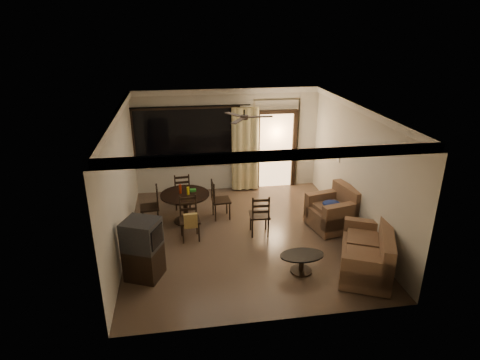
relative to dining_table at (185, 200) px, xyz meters
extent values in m
plane|color=#7F6651|center=(1.24, -0.89, -0.56)|extent=(5.50, 5.50, 0.00)
plane|color=beige|center=(1.24, 1.86, 0.84)|extent=(5.00, 0.00, 5.00)
plane|color=beige|center=(1.24, -3.64, 0.84)|extent=(5.00, 0.00, 5.00)
plane|color=beige|center=(-1.26, -0.89, 0.84)|extent=(0.00, 5.50, 5.50)
plane|color=beige|center=(3.74, -0.89, 0.84)|extent=(0.00, 5.50, 5.50)
plane|color=white|center=(1.24, -0.89, 2.24)|extent=(5.50, 5.50, 0.00)
cube|color=black|center=(0.14, 1.83, 1.02)|extent=(2.70, 0.04, 1.45)
cylinder|color=black|center=(0.24, 1.74, 1.82)|extent=(3.20, 0.03, 0.03)
cube|color=#FFC684|center=(2.59, 1.82, 0.49)|extent=(0.91, 0.03, 2.08)
cube|color=white|center=(3.72, 0.16, 0.74)|extent=(0.02, 0.18, 0.12)
cylinder|color=black|center=(1.24, -0.89, 2.18)|extent=(0.03, 0.03, 0.12)
cylinder|color=black|center=(1.24, -0.89, 2.09)|extent=(0.16, 0.16, 0.08)
cylinder|color=black|center=(0.00, 0.00, 0.13)|extent=(1.13, 1.13, 0.04)
cylinder|color=black|center=(0.00, 0.00, -0.21)|extent=(0.11, 0.11, 0.66)
cylinder|color=black|center=(0.00, 0.00, -0.54)|extent=(0.56, 0.56, 0.03)
cylinder|color=maroon|center=(-0.10, 0.04, 0.26)|extent=(0.06, 0.06, 0.22)
cylinder|color=gold|center=(0.08, -0.04, 0.24)|extent=(0.06, 0.06, 0.18)
cube|color=#257D26|center=(0.20, 0.13, 0.17)|extent=(0.14, 0.10, 0.05)
cube|color=black|center=(-0.81, -0.07, -0.11)|extent=(0.45, 0.45, 0.04)
cube|color=black|center=(0.85, 0.07, -0.11)|extent=(0.45, 0.45, 0.04)
cube|color=black|center=(0.07, -0.85, -0.11)|extent=(0.45, 0.45, 0.04)
cube|color=tan|center=(0.08, -1.08, -0.01)|extent=(0.29, 0.10, 0.32)
cube|color=black|center=(-0.07, 0.80, -0.11)|extent=(0.45, 0.45, 0.04)
cube|color=black|center=(-0.81, -2.12, -0.25)|extent=(0.77, 0.74, 0.61)
cube|color=black|center=(-0.81, -2.12, 0.32)|extent=(0.77, 0.74, 0.54)
cube|color=black|center=(-0.53, -2.24, 0.32)|extent=(0.19, 0.41, 0.37)
cube|color=#482E21|center=(3.29, -2.53, -0.33)|extent=(1.47, 1.85, 0.41)
cube|color=#482E21|center=(3.59, -2.67, 0.00)|extent=(0.87, 1.57, 0.66)
cube|color=#482E21|center=(2.98, -3.19, -0.13)|extent=(0.87, 0.53, 0.51)
cube|color=#482E21|center=(3.59, -1.87, -0.13)|extent=(0.87, 0.53, 0.51)
cube|color=#482E21|center=(3.24, -2.51, -0.10)|extent=(1.15, 1.56, 0.12)
cube|color=#482E21|center=(3.29, -0.83, -0.31)|extent=(1.12, 1.12, 0.44)
cube|color=#482E21|center=(3.64, -0.75, 0.05)|extent=(0.41, 0.97, 0.72)
cube|color=#482E21|center=(3.36, -1.19, -0.09)|extent=(0.96, 0.39, 0.55)
cube|color=#482E21|center=(3.21, -0.46, -0.09)|extent=(0.96, 0.39, 0.55)
cube|color=#482E21|center=(3.23, -0.84, -0.06)|extent=(0.80, 0.84, 0.13)
ellipsoid|color=navy|center=(3.23, -0.84, 0.06)|extent=(0.40, 0.33, 0.12)
ellipsoid|color=black|center=(2.09, -2.41, -0.20)|extent=(0.84, 0.50, 0.03)
cylinder|color=black|center=(2.09, -2.41, -0.38)|extent=(0.09, 0.09, 0.33)
cylinder|color=black|center=(2.09, -2.41, -0.54)|extent=(0.41, 0.41, 0.03)
cube|color=black|center=(1.59, -0.85, -0.10)|extent=(0.46, 0.46, 0.04)
camera|label=1|loc=(-0.04, -8.58, 3.85)|focal=30.00mm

